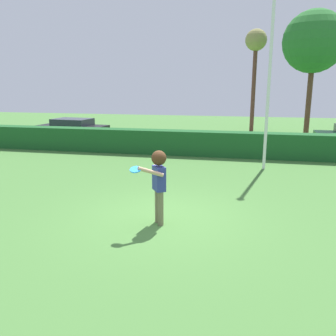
# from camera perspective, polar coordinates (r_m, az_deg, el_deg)

# --- Properties ---
(ground_plane) EXTENTS (60.00, 60.00, 0.00)m
(ground_plane) POSITION_cam_1_polar(r_m,az_deg,el_deg) (9.02, -0.93, -8.01)
(ground_plane) COLOR #477937
(person) EXTENTS (0.58, 0.80, 1.80)m
(person) POSITION_cam_1_polar(r_m,az_deg,el_deg) (8.30, -1.53, -1.52)
(person) COLOR #736C4F
(person) RESTS_ON ground
(frisbee) EXTENTS (0.26, 0.25, 0.11)m
(frisbee) POSITION_cam_1_polar(r_m,az_deg,el_deg) (7.87, -5.24, -0.24)
(frisbee) COLOR #268CE5
(lamppost) EXTENTS (0.24, 0.24, 7.10)m
(lamppost) POSITION_cam_1_polar(r_m,az_deg,el_deg) (14.29, 16.07, 15.20)
(lamppost) COLOR silver
(lamppost) RESTS_ON ground
(hedge_row) EXTENTS (26.50, 0.90, 1.14)m
(hedge_row) POSITION_cam_1_polar(r_m,az_deg,el_deg) (16.81, 5.52, 3.98)
(hedge_row) COLOR #1B5424
(hedge_row) RESTS_ON ground
(parked_car_black) EXTENTS (4.35, 2.14, 1.25)m
(parked_car_black) POSITION_cam_1_polar(r_m,az_deg,el_deg) (22.58, -15.07, 6.25)
(parked_car_black) COLOR black
(parked_car_black) RESTS_ON ground
(bare_elm_tree) EXTENTS (1.44, 1.44, 6.92)m
(bare_elm_tree) POSITION_cam_1_polar(r_m,az_deg,el_deg) (25.98, 13.94, 18.42)
(bare_elm_tree) COLOR brown
(bare_elm_tree) RESTS_ON ground
(oak_tree) EXTENTS (3.73, 3.73, 7.67)m
(oak_tree) POSITION_cam_1_polar(r_m,az_deg,el_deg) (24.35, 22.43, 18.22)
(oak_tree) COLOR brown
(oak_tree) RESTS_ON ground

